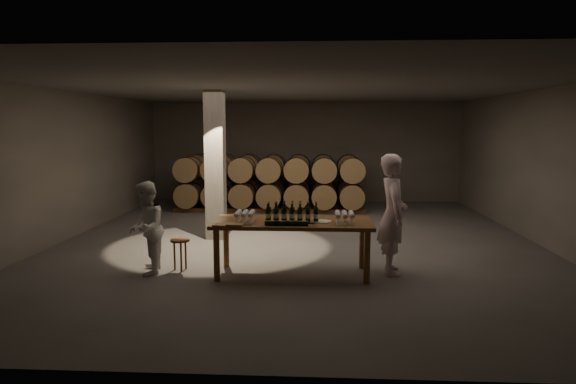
# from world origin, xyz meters

# --- Properties ---
(room) EXTENTS (12.00, 12.00, 12.00)m
(room) POSITION_xyz_m (-1.80, 0.20, 1.60)
(room) COLOR #53514E
(room) RESTS_ON ground
(tasting_table) EXTENTS (2.60, 1.10, 0.90)m
(tasting_table) POSITION_xyz_m (0.00, -2.50, 0.80)
(tasting_table) COLOR brown
(tasting_table) RESTS_ON ground
(barrel_stack_back) EXTENTS (5.48, 0.95, 1.57)m
(barrel_stack_back) POSITION_xyz_m (-0.96, 5.20, 0.83)
(barrel_stack_back) COLOR brown
(barrel_stack_back) RESTS_ON ground
(barrel_stack_front) EXTENTS (5.48, 0.95, 1.57)m
(barrel_stack_front) POSITION_xyz_m (-0.96, 3.80, 0.83)
(barrel_stack_front) COLOR brown
(barrel_stack_front) RESTS_ON ground
(bottle_cluster) EXTENTS (0.86, 0.23, 0.32)m
(bottle_cluster) POSITION_xyz_m (-0.01, -2.53, 1.02)
(bottle_cluster) COLOR black
(bottle_cluster) RESTS_ON tasting_table
(lying_bottles) EXTENTS (0.78, 0.08, 0.08)m
(lying_bottles) POSITION_xyz_m (-0.06, -2.91, 0.94)
(lying_bottles) COLOR black
(lying_bottles) RESTS_ON tasting_table
(glass_cluster_left) EXTENTS (0.31, 0.42, 0.18)m
(glass_cluster_left) POSITION_xyz_m (-0.77, -2.59, 1.03)
(glass_cluster_left) COLOR silver
(glass_cluster_left) RESTS_ON tasting_table
(glass_cluster_right) EXTENTS (0.31, 0.42, 0.19)m
(glass_cluster_right) POSITION_xyz_m (0.84, -2.63, 1.03)
(glass_cluster_right) COLOR silver
(glass_cluster_right) RESTS_ON tasting_table
(plate) EXTENTS (0.30, 0.30, 0.02)m
(plate) POSITION_xyz_m (0.49, -2.56, 0.91)
(plate) COLOR white
(plate) RESTS_ON tasting_table
(notebook_near) EXTENTS (0.27, 0.23, 0.03)m
(notebook_near) POSITION_xyz_m (-0.87, -2.95, 0.92)
(notebook_near) COLOR brown
(notebook_near) RESTS_ON tasting_table
(notebook_corner) EXTENTS (0.27, 0.31, 0.02)m
(notebook_corner) POSITION_xyz_m (-1.09, -2.94, 0.91)
(notebook_corner) COLOR brown
(notebook_corner) RESTS_ON tasting_table
(pen) EXTENTS (0.15, 0.03, 0.01)m
(pen) POSITION_xyz_m (-0.69, -2.91, 0.91)
(pen) COLOR black
(pen) RESTS_ON tasting_table
(stool) EXTENTS (0.32, 0.32, 0.54)m
(stool) POSITION_xyz_m (-1.91, -2.37, 0.44)
(stool) COLOR brown
(stool) RESTS_ON ground
(person_man) EXTENTS (0.49, 0.73, 1.99)m
(person_man) POSITION_xyz_m (1.65, -2.30, 1.00)
(person_man) COLOR silver
(person_man) RESTS_ON ground
(person_woman) EXTENTS (0.72, 0.85, 1.54)m
(person_woman) POSITION_xyz_m (-2.42, -2.59, 0.77)
(person_woman) COLOR white
(person_woman) RESTS_ON ground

